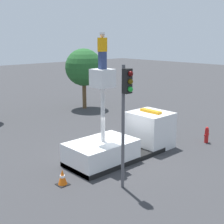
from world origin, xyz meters
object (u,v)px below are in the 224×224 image
object	(u,v)px
worker	(102,51)
bucket_truck	(126,140)
tree_left_bg	(84,67)
traffic_light_pole	(126,103)
fire_hydrant	(207,135)
traffic_cone_rear	(62,177)

from	to	relation	value
worker	bucket_truck	bearing A→B (deg)	0.00
worker	tree_left_bg	world-z (taller)	worker
tree_left_bg	traffic_light_pole	bearing A→B (deg)	-121.75
bucket_truck	fire_hydrant	size ratio (longest dim) A/B	6.54
traffic_light_pole	fire_hydrant	size ratio (longest dim) A/B	5.24
traffic_light_pole	tree_left_bg	distance (m)	16.19
traffic_cone_rear	tree_left_bg	distance (m)	15.93
traffic_light_pole	fire_hydrant	world-z (taller)	traffic_light_pole
traffic_light_pole	tree_left_bg	bearing A→B (deg)	58.25
traffic_light_pole	traffic_cone_rear	world-z (taller)	traffic_light_pole
traffic_light_pole	fire_hydrant	bearing A→B (deg)	5.78
traffic_cone_rear	fire_hydrant	bearing A→B (deg)	-7.56
traffic_light_pole	tree_left_bg	world-z (taller)	tree_left_bg
worker	traffic_cone_rear	xyz separation A→B (m)	(-2.97, -0.63, -5.45)
traffic_light_pole	bucket_truck	bearing A→B (deg)	44.21
tree_left_bg	traffic_cone_rear	bearing A→B (deg)	-131.58
bucket_truck	tree_left_bg	bearing A→B (deg)	62.69
worker	tree_left_bg	xyz separation A→B (m)	(7.36, 11.01, -2.02)
fire_hydrant	tree_left_bg	world-z (taller)	tree_left_bg
bucket_truck	traffic_cone_rear	size ratio (longest dim) A/B	9.11
bucket_truck	tree_left_bg	distance (m)	12.73
bucket_truck	traffic_light_pole	distance (m)	4.91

